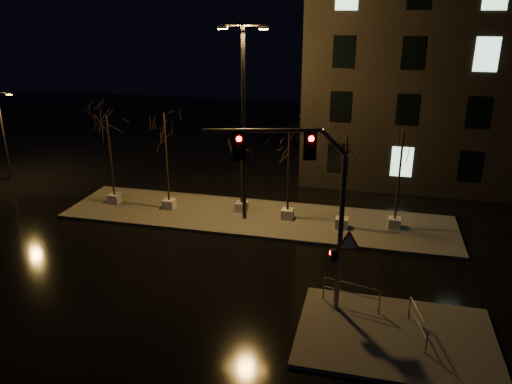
# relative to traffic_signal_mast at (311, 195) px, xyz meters

# --- Properties ---
(ground) EXTENTS (90.00, 90.00, 0.00)m
(ground) POSITION_rel_traffic_signal_mast_xyz_m (-4.12, 2.51, -4.86)
(ground) COLOR black
(ground) RESTS_ON ground
(median) EXTENTS (22.00, 5.00, 0.15)m
(median) POSITION_rel_traffic_signal_mast_xyz_m (-4.12, 8.51, -4.78)
(median) COLOR #4C4943
(median) RESTS_ON ground
(sidewalk_corner) EXTENTS (7.00, 5.00, 0.15)m
(sidewalk_corner) POSITION_rel_traffic_signal_mast_xyz_m (3.38, -0.99, -4.78)
(sidewalk_corner) COLOR #4C4943
(sidewalk_corner) RESTS_ON ground
(building) EXTENTS (25.00, 12.00, 15.00)m
(building) POSITION_rel_traffic_signal_mast_xyz_m (9.88, 20.51, 2.64)
(building) COLOR black
(building) RESTS_ON ground
(tree_0) EXTENTS (1.80, 1.80, 5.50)m
(tree_0) POSITION_rel_traffic_signal_mast_xyz_m (-12.92, 8.55, -0.53)
(tree_0) COLOR beige
(tree_0) RESTS_ON median
(tree_1) EXTENTS (1.80, 1.80, 5.81)m
(tree_1) POSITION_rel_traffic_signal_mast_xyz_m (-9.35, 8.48, -0.30)
(tree_1) COLOR beige
(tree_1) RESTS_ON median
(tree_2) EXTENTS (1.80, 1.80, 4.66)m
(tree_2) POSITION_rel_traffic_signal_mast_xyz_m (-5.10, 9.06, -1.17)
(tree_2) COLOR beige
(tree_2) RESTS_ON median
(tree_3) EXTENTS (1.80, 1.80, 5.29)m
(tree_3) POSITION_rel_traffic_signal_mast_xyz_m (-2.32, 8.63, -0.69)
(tree_3) COLOR beige
(tree_3) RESTS_ON median
(tree_4) EXTENTS (1.80, 1.80, 5.13)m
(tree_4) POSITION_rel_traffic_signal_mast_xyz_m (0.73, 8.07, -0.81)
(tree_4) COLOR beige
(tree_4) RESTS_ON median
(tree_5) EXTENTS (1.80, 1.80, 5.49)m
(tree_5) POSITION_rel_traffic_signal_mast_xyz_m (3.48, 8.71, -0.54)
(tree_5) COLOR beige
(tree_5) RESTS_ON median
(traffic_signal_mast) EXTENTS (5.72, 1.51, 7.17)m
(traffic_signal_mast) POSITION_rel_traffic_signal_mast_xyz_m (0.00, 0.00, 0.00)
(traffic_signal_mast) COLOR slate
(traffic_signal_mast) RESTS_ON sidewalk_corner
(streetlight_main) EXTENTS (2.59, 0.48, 10.37)m
(streetlight_main) POSITION_rel_traffic_signal_mast_xyz_m (-4.67, 8.11, 1.27)
(streetlight_main) COLOR black
(streetlight_main) RESTS_ON median
(streetlight_far) EXTENTS (1.20, 0.25, 6.13)m
(streetlight_far) POSITION_rel_traffic_signal_mast_xyz_m (-22.29, 11.22, -1.49)
(streetlight_far) COLOR black
(streetlight_far) RESTS_ON ground
(guard_rail_a) EXTENTS (2.25, 0.58, 1.00)m
(guard_rail_a) POSITION_rel_traffic_signal_mast_xyz_m (1.67, 0.54, -4.06)
(guard_rail_a) COLOR slate
(guard_rail_a) RESTS_ON sidewalk_corner
(guard_rail_b) EXTENTS (0.52, 2.01, 0.98)m
(guard_rail_b) POSITION_rel_traffic_signal_mast_xyz_m (4.10, -0.84, -4.08)
(guard_rail_b) COLOR slate
(guard_rail_b) RESTS_ON sidewalk_corner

